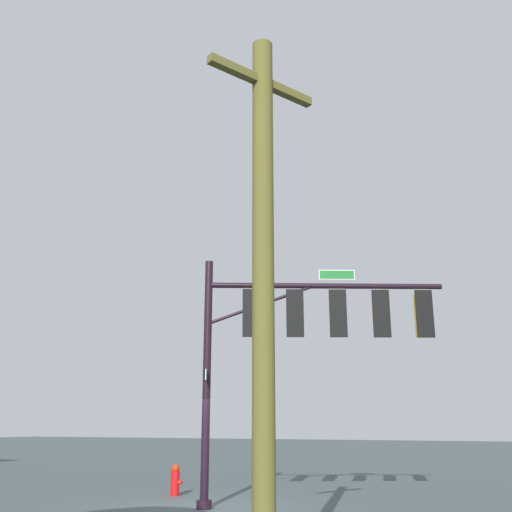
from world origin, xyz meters
The scene contains 4 objects.
ground_plane centered at (0.00, 0.00, 0.00)m, with size 120.00×120.00×0.00m, color #3D494A.
signal_pole_assembly centered at (2.38, 1.09, 4.33)m, with size 5.76×3.02×6.00m.
utility_pole centered at (4.14, -6.59, 3.70)m, with size 0.97×1.64×7.13m.
fire_hydrant centered at (-1.94, 2.01, 0.41)m, with size 0.33×0.24×0.83m.
Camera 1 is at (6.86, -13.43, 1.94)m, focal length 41.89 mm.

